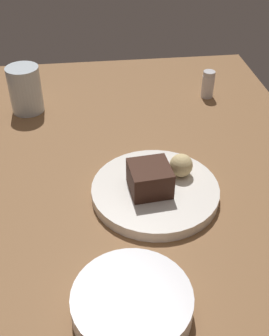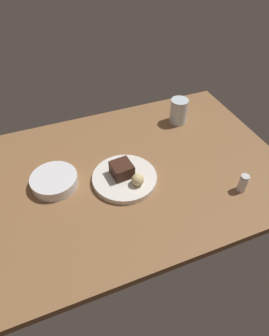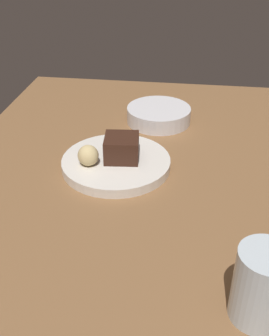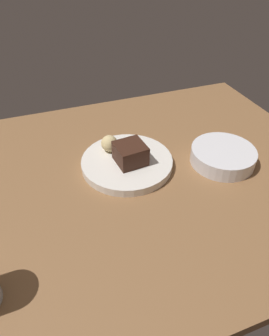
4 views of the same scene
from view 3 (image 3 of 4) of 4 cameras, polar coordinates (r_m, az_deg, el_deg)
The scene contains 6 objects.
dining_table at distance 88.56cm, azimuth -0.32°, elevation -2.48°, with size 120.00×84.00×3.00cm, color brown.
dessert_plate at distance 91.57cm, azimuth -2.58°, elevation 0.69°, with size 24.31×24.31×2.17cm, color white.
chocolate_cake_slice at distance 89.99cm, azimuth -1.81°, elevation 2.84°, with size 7.44×7.39×5.25cm, color #381E14.
bread_roll at distance 88.33cm, azimuth -6.49°, elevation 1.77°, with size 4.56×4.56×4.56cm, color #DBC184.
water_glass at distance 60.18cm, azimuth 17.36°, elevation -15.40°, with size 7.98×7.98×11.58cm, color silver.
side_bowl at distance 112.11cm, azimuth 3.40°, elevation 7.43°, with size 17.24×17.24×4.14cm, color silver.
Camera 3 is at (-72.15, -10.52, 51.76)cm, focal length 43.63 mm.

